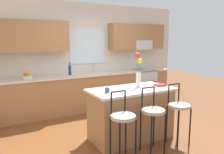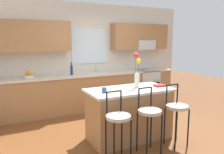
{
  "view_description": "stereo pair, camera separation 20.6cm",
  "coord_description": "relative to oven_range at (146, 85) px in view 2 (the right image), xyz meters",
  "views": [
    {
      "loc": [
        -2.34,
        -3.52,
        1.78
      ],
      "look_at": [
        -0.07,
        0.55,
        1.0
      ],
      "focal_mm": 36.24,
      "sensor_mm": 36.0,
      "label": 1
    },
    {
      "loc": [
        -2.16,
        -3.62,
        1.78
      ],
      "look_at": [
        -0.07,
        0.55,
        1.0
      ],
      "focal_mm": 36.24,
      "sensor_mm": 36.0,
      "label": 2
    }
  ],
  "objects": [
    {
      "name": "fruit_bowl_oranges",
      "position": [
        -3.17,
        0.03,
        0.51
      ],
      "size": [
        0.24,
        0.24,
        0.16
      ],
      "color": "silver",
      "rests_on": "counter_run"
    },
    {
      "name": "oven_range",
      "position": [
        0.0,
        0.0,
        0.0
      ],
      "size": [
        0.6,
        0.64,
        0.92
      ],
      "color": "#B7BABC",
      "rests_on": "ground"
    },
    {
      "name": "flower_vase",
      "position": [
        -1.54,
        -1.91,
        0.77
      ],
      "size": [
        0.15,
        0.1,
        0.63
      ],
      "color": "silver",
      "rests_on": "kitchen_island"
    },
    {
      "name": "bar_stool_near",
      "position": [
        -2.27,
        -2.56,
        0.18
      ],
      "size": [
        0.36,
        0.36,
        1.04
      ],
      "color": "black",
      "rests_on": "ground"
    },
    {
      "name": "bar_stool_far",
      "position": [
        -1.17,
        -2.56,
        0.18
      ],
      "size": [
        0.36,
        0.36,
        1.04
      ],
      "color": "black",
      "rests_on": "ground"
    },
    {
      "name": "mug_ceramic",
      "position": [
        -2.24,
        -2.02,
        0.51
      ],
      "size": [
        0.08,
        0.08,
        0.09
      ],
      "primitive_type": "cylinder",
      "color": "#33518C",
      "rests_on": "kitchen_island"
    },
    {
      "name": "cookbook",
      "position": [
        -1.12,
        -2.03,
        0.48
      ],
      "size": [
        0.2,
        0.15,
        0.03
      ],
      "primitive_type": "cube",
      "color": "maroon",
      "rests_on": "kitchen_island"
    },
    {
      "name": "sink_faucet",
      "position": [
        -1.48,
        0.17,
        0.6
      ],
      "size": [
        0.02,
        0.13,
        0.23
      ],
      "color": "#B7BABC",
      "rests_on": "counter_run"
    },
    {
      "name": "ground_plane",
      "position": [
        -1.58,
        -1.68,
        -0.46
      ],
      "size": [
        14.0,
        14.0,
        0.0
      ],
      "primitive_type": "plane",
      "color": "brown"
    },
    {
      "name": "bar_stool_middle",
      "position": [
        -1.72,
        -2.56,
        0.18
      ],
      "size": [
        0.36,
        0.36,
        1.04
      ],
      "color": "black",
      "rests_on": "ground"
    },
    {
      "name": "counter_run",
      "position": [
        -1.58,
        0.02,
        0.01
      ],
      "size": [
        4.56,
        0.64,
        0.92
      ],
      "color": "#996B42",
      "rests_on": "ground"
    },
    {
      "name": "kitchen_island",
      "position": [
        -1.72,
        -1.96,
        0.0
      ],
      "size": [
        1.51,
        0.78,
        0.92
      ],
      "color": "#996B42",
      "rests_on": "ground"
    },
    {
      "name": "bottle_olive_oil",
      "position": [
        -2.18,
        0.02,
        0.58
      ],
      "size": [
        0.06,
        0.06,
        0.31
      ],
      "color": "navy",
      "rests_on": "counter_run"
    },
    {
      "name": "back_wall_assembly",
      "position": [
        -1.55,
        0.31,
        1.05
      ],
      "size": [
        5.6,
        0.5,
        2.7
      ],
      "color": "beige",
      "rests_on": "ground"
    }
  ]
}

